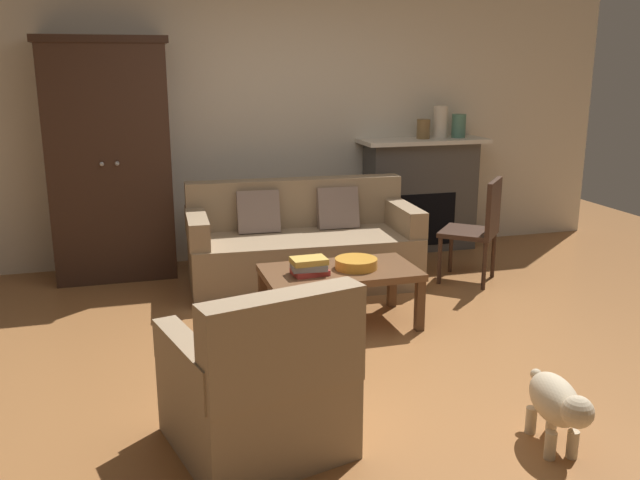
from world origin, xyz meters
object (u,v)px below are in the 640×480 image
at_px(armoire, 110,160).
at_px(coffee_table, 340,276).
at_px(fruit_bowl, 356,263).
at_px(mantel_vase_cream, 440,122).
at_px(book_stack, 309,266).
at_px(mantel_vase_jade, 459,126).
at_px(armchair_near_left, 260,390).
at_px(dog, 557,403).
at_px(mantel_vase_bronze, 423,129).
at_px(side_chair_wooden, 479,224).
at_px(fireplace, 420,194).
at_px(couch, 302,247).

xyz_separation_m(armoire, coffee_table, (1.54, -1.69, -0.67)).
distance_m(fruit_bowl, mantel_vase_cream, 2.44).
xyz_separation_m(coffee_table, mantel_vase_cream, (1.59, 1.75, 0.91)).
xyz_separation_m(fruit_bowl, book_stack, (-0.36, -0.05, 0.02)).
bearing_deg(book_stack, mantel_vase_jade, 41.74).
relative_size(armchair_near_left, dog, 1.64).
xyz_separation_m(mantel_vase_bronze, mantel_vase_cream, (0.18, 0.00, 0.06)).
distance_m(side_chair_wooden, dog, 2.67).
xyz_separation_m(fireplace, coffee_table, (-1.41, -1.77, -0.20)).
bearing_deg(mantel_vase_jade, armchair_near_left, -129.66).
bearing_deg(book_stack, couch, 77.93).
bearing_deg(fireplace, armchair_near_left, -125.25).
bearing_deg(couch, mantel_vase_cream, 24.37).
height_order(fireplace, coffee_table, fireplace).
xyz_separation_m(couch, dog, (0.52, -2.89, -0.07)).
distance_m(armoire, fruit_bowl, 2.45).
bearing_deg(mantel_vase_jade, coffee_table, -135.65).
bearing_deg(couch, coffee_table, -89.42).
bearing_deg(mantel_vase_cream, fireplace, 174.31).
height_order(mantel_vase_bronze, side_chair_wooden, mantel_vase_bronze).
distance_m(fireplace, armchair_near_left, 3.96).
relative_size(armoire, dog, 3.63).
height_order(armchair_near_left, side_chair_wooden, side_chair_wooden).
distance_m(mantel_vase_jade, armchair_near_left, 4.27).
distance_m(coffee_table, mantel_vase_cream, 2.54).
relative_size(armoire, mantel_vase_bronze, 10.84).
distance_m(armoire, armchair_near_left, 3.30).
bearing_deg(fruit_bowl, mantel_vase_cream, 50.12).
xyz_separation_m(armoire, side_chair_wooden, (2.98, -1.07, -0.52)).
distance_m(coffee_table, mantel_vase_jade, 2.65).
relative_size(fruit_bowl, mantel_vase_bronze, 1.60).
distance_m(mantel_vase_bronze, armchair_near_left, 4.04).
xyz_separation_m(armoire, book_stack, (1.29, -1.76, -0.55)).
bearing_deg(mantel_vase_cream, coffee_table, -132.26).
xyz_separation_m(fireplace, armoire, (-2.95, -0.08, 0.46)).
bearing_deg(side_chair_wooden, fireplace, 91.62).
distance_m(fruit_bowl, dog, 1.90).
bearing_deg(mantel_vase_cream, mantel_vase_jade, 0.00).
xyz_separation_m(book_stack, armchair_near_left, (-0.63, -1.40, -0.17)).
bearing_deg(dog, couch, 100.28).
xyz_separation_m(couch, armchair_near_left, (-0.86, -2.49, -0.00)).
xyz_separation_m(mantel_vase_jade, armchair_near_left, (-2.66, -3.21, -0.92)).
relative_size(mantel_vase_bronze, dog, 0.34).
xyz_separation_m(fireplace, mantel_vase_bronze, (-0.00, -0.02, 0.65)).
bearing_deg(armchair_near_left, book_stack, 65.80).
bearing_deg(armchair_near_left, coffee_table, 59.20).
xyz_separation_m(couch, mantel_vase_jade, (1.80, 0.73, 0.92)).
relative_size(mantel_vase_cream, side_chair_wooden, 0.35).
bearing_deg(mantel_vase_cream, couch, -155.63).
relative_size(fireplace, armoire, 0.61).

